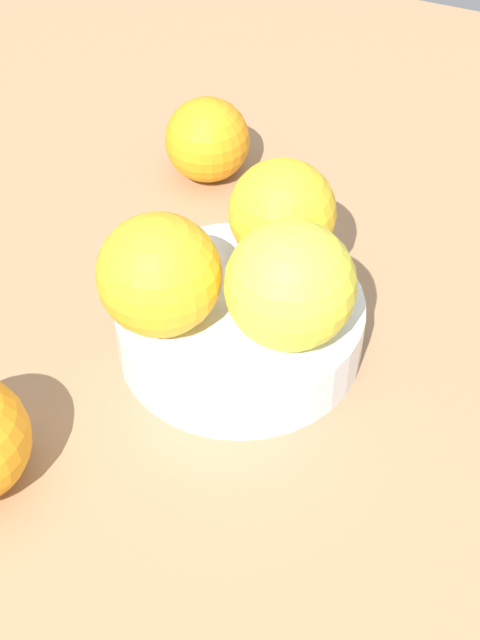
# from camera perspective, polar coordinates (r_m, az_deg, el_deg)

# --- Properties ---
(ground_plane) EXTENTS (1.10, 1.10, 0.02)m
(ground_plane) POSITION_cam_1_polar(r_m,az_deg,el_deg) (0.69, 0.00, -2.02)
(ground_plane) COLOR #997551
(fruit_bowl) EXTENTS (0.17, 0.17, 0.04)m
(fruit_bowl) POSITION_cam_1_polar(r_m,az_deg,el_deg) (0.67, 0.00, -0.31)
(fruit_bowl) COLOR silver
(fruit_bowl) RESTS_ON ground_plane
(orange_in_bowl_0) EXTENTS (0.08, 0.08, 0.08)m
(orange_in_bowl_0) POSITION_cam_1_polar(r_m,az_deg,el_deg) (0.61, 3.00, 2.05)
(orange_in_bowl_0) COLOR yellow
(orange_in_bowl_0) RESTS_ON fruit_bowl
(orange_in_bowl_1) EXTENTS (0.08, 0.08, 0.08)m
(orange_in_bowl_1) POSITION_cam_1_polar(r_m,az_deg,el_deg) (0.62, -4.82, 2.67)
(orange_in_bowl_1) COLOR #F9A823
(orange_in_bowl_1) RESTS_ON fruit_bowl
(orange_in_bowl_2) EXTENTS (0.08, 0.08, 0.08)m
(orange_in_bowl_2) POSITION_cam_1_polar(r_m,az_deg,el_deg) (0.67, 2.52, 6.38)
(orange_in_bowl_2) COLOR yellow
(orange_in_bowl_2) RESTS_ON fruit_bowl
(orange_loose_0) EXTENTS (0.07, 0.07, 0.07)m
(orange_loose_0) POSITION_cam_1_polar(r_m,az_deg,el_deg) (0.82, -1.95, 10.61)
(orange_loose_0) COLOR orange
(orange_loose_0) RESTS_ON ground_plane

